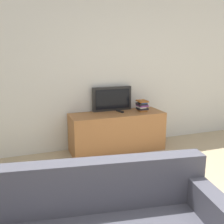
% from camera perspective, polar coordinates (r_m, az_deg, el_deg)
% --- Properties ---
extents(wall_back, '(9.00, 0.06, 2.60)m').
position_cam_1_polar(wall_back, '(4.49, -2.30, 8.61)').
color(wall_back, silver).
rests_on(wall_back, ground_plane).
extents(tv_stand, '(1.57, 0.55, 0.65)m').
position_cam_1_polar(tv_stand, '(4.43, 1.11, -4.32)').
color(tv_stand, '#9E6638').
rests_on(tv_stand, ground_plane).
extents(television, '(0.69, 0.09, 0.41)m').
position_cam_1_polar(television, '(4.51, -0.00, 2.91)').
color(television, black).
rests_on(television, tv_stand).
extents(book_stack, '(0.18, 0.23, 0.19)m').
position_cam_1_polar(book_stack, '(4.51, 6.55, 1.39)').
color(book_stack, '#995623').
rests_on(book_stack, tv_stand).
extents(remote_on_stand, '(0.09, 0.17, 0.02)m').
position_cam_1_polar(remote_on_stand, '(4.43, 1.74, 0.15)').
color(remote_on_stand, black).
rests_on(remote_on_stand, tv_stand).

